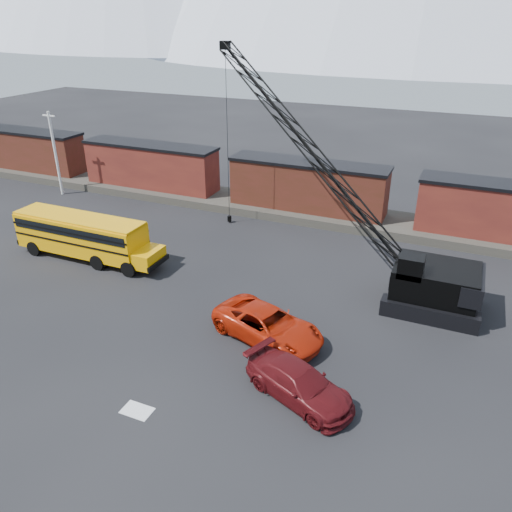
{
  "coord_description": "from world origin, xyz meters",
  "views": [
    {
      "loc": [
        12.22,
        -17.62,
        16.19
      ],
      "look_at": [
        1.56,
        7.11,
        3.0
      ],
      "focal_mm": 35.0,
      "sensor_mm": 36.0,
      "label": 1
    }
  ],
  "objects_px": {
    "red_pickup": "(268,325)",
    "crawler_crane": "(308,147)",
    "maroon_suv": "(299,383)",
    "school_bus": "(85,236)"
  },
  "relations": [
    {
      "from": "school_bus",
      "to": "crawler_crane",
      "type": "bearing_deg",
      "value": 24.66
    },
    {
      "from": "school_bus",
      "to": "crawler_crane",
      "type": "xyz_separation_m",
      "value": [
        14.3,
        6.56,
        6.32
      ]
    },
    {
      "from": "red_pickup",
      "to": "maroon_suv",
      "type": "height_order",
      "value": "red_pickup"
    },
    {
      "from": "red_pickup",
      "to": "crawler_crane",
      "type": "relative_size",
      "value": 0.31
    },
    {
      "from": "school_bus",
      "to": "maroon_suv",
      "type": "xyz_separation_m",
      "value": [
        18.91,
        -7.85,
        -0.98
      ]
    },
    {
      "from": "red_pickup",
      "to": "crawler_crane",
      "type": "height_order",
      "value": "crawler_crane"
    },
    {
      "from": "maroon_suv",
      "to": "crawler_crane",
      "type": "height_order",
      "value": "crawler_crane"
    },
    {
      "from": "maroon_suv",
      "to": "crawler_crane",
      "type": "distance_m",
      "value": 16.8
    },
    {
      "from": "maroon_suv",
      "to": "school_bus",
      "type": "bearing_deg",
      "value": 89.88
    },
    {
      "from": "school_bus",
      "to": "red_pickup",
      "type": "distance_m",
      "value": 16.39
    }
  ]
}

